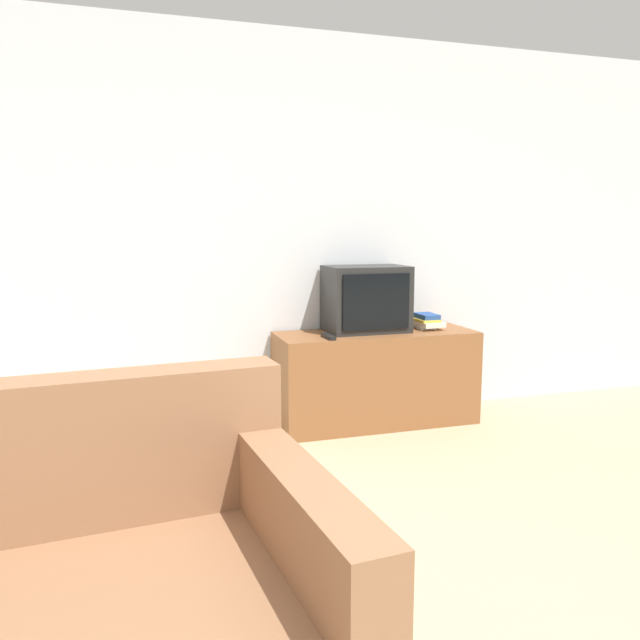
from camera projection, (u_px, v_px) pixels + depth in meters
wall_back at (243, 231)px, 4.11m from camera, size 9.00×0.06×2.60m
tv_stand at (376, 378)px, 4.23m from camera, size 1.35×0.48×0.63m
television at (366, 299)px, 4.19m from camera, size 0.54×0.37×0.44m
book_stack at (427, 321)px, 4.32m from camera, size 0.17×0.23×0.10m
remote_on_stand at (328, 337)px, 3.95m from camera, size 0.05×0.17×0.02m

